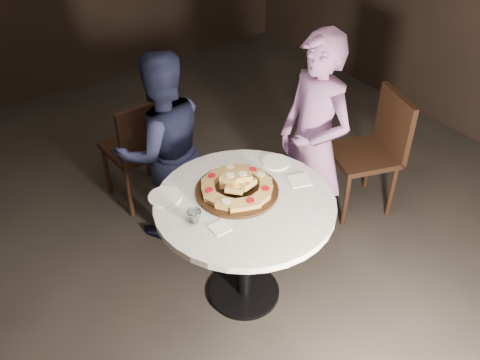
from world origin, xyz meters
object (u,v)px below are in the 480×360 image
at_px(focaccia_pile, 237,185).
at_px(chair_far, 140,145).
at_px(water_glass, 194,216).
at_px(chair_right, 376,145).
at_px(serving_board, 237,191).
at_px(diner_navy, 162,149).
at_px(diner_teal, 314,144).
at_px(table, 245,220).

height_order(focaccia_pile, chair_far, same).
height_order(water_glass, chair_far, chair_far).
bearing_deg(chair_right, water_glass, -64.42).
height_order(focaccia_pile, water_glass, focaccia_pile).
bearing_deg(water_glass, serving_board, 12.60).
bearing_deg(diner_navy, water_glass, 80.36).
relative_size(chair_right, diner_teal, 0.61).
xyz_separation_m(table, chair_far, (-0.07, 1.31, -0.12)).
xyz_separation_m(focaccia_pile, chair_right, (1.41, 0.11, -0.32)).
height_order(chair_far, diner_navy, diner_navy).
relative_size(serving_board, chair_far, 0.53).
distance_m(table, diner_teal, 0.83).
bearing_deg(focaccia_pile, table, -97.05).
height_order(water_glass, diner_teal, diner_teal).
xyz_separation_m(chair_right, diner_navy, (-1.50, 0.70, 0.17)).
height_order(serving_board, chair_far, chair_far).
bearing_deg(diner_teal, table, -75.34).
height_order(serving_board, diner_teal, diner_teal).
bearing_deg(chair_right, table, -62.23).
distance_m(table, chair_right, 1.44).
height_order(focaccia_pile, diner_navy, diner_navy).
distance_m(chair_far, diner_navy, 0.44).
relative_size(serving_board, focaccia_pile, 1.12).
bearing_deg(table, chair_far, 92.93).
bearing_deg(diner_teal, focaccia_pile, -82.04).
distance_m(table, chair_far, 1.31).
relative_size(focaccia_pile, diner_navy, 0.31).
relative_size(focaccia_pile, chair_far, 0.48).
height_order(table, focaccia_pile, focaccia_pile).
bearing_deg(chair_right, focaccia_pile, -66.12).
xyz_separation_m(serving_board, chair_right, (1.41, 0.11, -0.27)).
bearing_deg(table, water_glass, 176.87).
distance_m(serving_board, chair_right, 1.44).
bearing_deg(chair_far, focaccia_pile, 91.55).
relative_size(water_glass, chair_far, 0.09).
bearing_deg(chair_far, diner_teal, 126.26).
xyz_separation_m(focaccia_pile, diner_teal, (0.77, 0.14, -0.07)).
distance_m(chair_far, diner_teal, 1.39).
relative_size(focaccia_pile, chair_right, 0.46).
relative_size(focaccia_pile, diner_teal, 0.28).
height_order(chair_right, diner_teal, diner_teal).
xyz_separation_m(table, chair_right, (1.43, 0.21, -0.10)).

